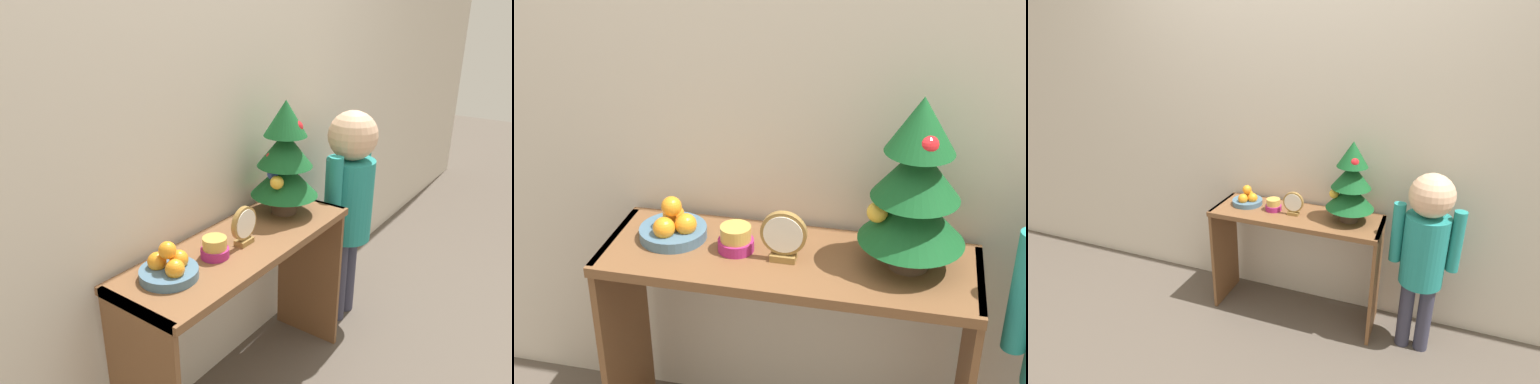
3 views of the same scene
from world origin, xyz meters
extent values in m
cube|color=beige|center=(0.00, 0.40, 1.25)|extent=(7.00, 0.05, 2.50)
cube|color=brown|center=(0.00, 0.18, 0.69)|extent=(1.04, 0.36, 0.03)
cube|color=brown|center=(0.51, 0.18, 0.35)|extent=(0.02, 0.33, 0.71)
cylinder|color=#4C3828|center=(0.32, 0.20, 0.73)|extent=(0.11, 0.11, 0.05)
cylinder|color=brown|center=(0.32, 0.20, 0.78)|extent=(0.02, 0.02, 0.04)
cone|color=#145123|center=(0.32, 0.20, 0.86)|extent=(0.28, 0.28, 0.14)
cone|color=#145123|center=(0.32, 0.20, 0.99)|extent=(0.23, 0.23, 0.14)
cone|color=#145123|center=(0.32, 0.20, 1.11)|extent=(0.18, 0.18, 0.14)
sphere|color=red|center=(0.28, 0.24, 0.95)|extent=(0.06, 0.06, 0.06)
sphere|color=#2D4CA8|center=(0.27, 0.23, 0.89)|extent=(0.05, 0.05, 0.05)
sphere|color=#2D4CA8|center=(0.34, 0.25, 0.98)|extent=(0.04, 0.04, 0.04)
sphere|color=gold|center=(0.23, 0.18, 0.87)|extent=(0.06, 0.06, 0.06)
sphere|color=red|center=(0.38, 0.28, 0.90)|extent=(0.05, 0.05, 0.05)
sphere|color=red|center=(0.34, 0.16, 1.08)|extent=(0.06, 0.06, 0.06)
cylinder|color=#476B84|center=(-0.34, 0.21, 0.72)|extent=(0.19, 0.19, 0.03)
sphere|color=orange|center=(-0.30, 0.20, 0.76)|extent=(0.06, 0.06, 0.06)
sphere|color=orange|center=(-0.35, 0.25, 0.76)|extent=(0.06, 0.06, 0.06)
sphere|color=orange|center=(-0.35, 0.17, 0.76)|extent=(0.06, 0.06, 0.06)
sphere|color=orange|center=(-0.34, 0.21, 0.81)|extent=(0.06, 0.06, 0.06)
cylinder|color=#9E2366|center=(-0.15, 0.18, 0.73)|extent=(0.10, 0.10, 0.03)
cylinder|color=gold|center=(-0.15, 0.18, 0.76)|extent=(0.09, 0.09, 0.04)
cube|color=olive|center=(-0.01, 0.16, 0.72)|extent=(0.07, 0.04, 0.02)
cylinder|color=olive|center=(-0.01, 0.16, 0.79)|extent=(0.13, 0.02, 0.13)
cylinder|color=white|center=(-0.01, 0.15, 0.79)|extent=(0.11, 0.00, 0.11)
cylinder|color=#38384C|center=(0.70, 0.11, 0.22)|extent=(0.08, 0.08, 0.44)
cylinder|color=#38384C|center=(0.81, 0.11, 0.22)|extent=(0.08, 0.08, 0.44)
cylinder|color=teal|center=(0.76, 0.11, 0.64)|extent=(0.23, 0.23, 0.40)
sphere|color=#E0B28E|center=(0.76, 0.11, 0.96)|extent=(0.23, 0.23, 0.23)
cylinder|color=teal|center=(0.61, 0.11, 0.73)|extent=(0.07, 0.07, 0.34)
cylinder|color=teal|center=(0.91, 0.11, 0.73)|extent=(0.07, 0.07, 0.34)
camera|label=1|loc=(-1.30, -0.85, 1.55)|focal=35.00mm
camera|label=2|loc=(0.32, -1.45, 1.74)|focal=50.00mm
camera|label=3|loc=(0.73, -1.91, 1.72)|focal=28.00mm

